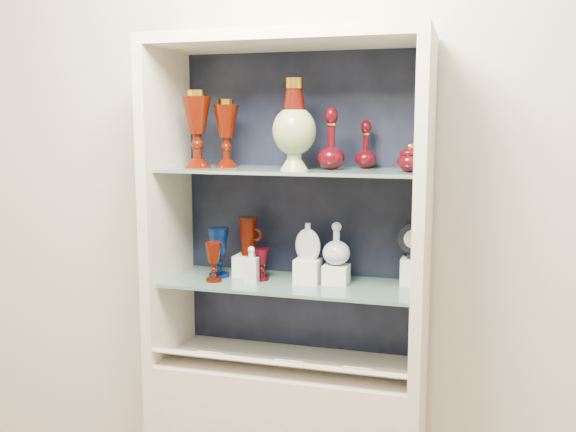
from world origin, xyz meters
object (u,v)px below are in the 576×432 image
(enamel_urn, at_px, (294,124))
(cobalt_goblet, at_px, (219,252))
(ruby_decanter_b, at_px, (366,143))
(clear_square_bottle, at_px, (251,265))
(ruby_goblet_tall, at_px, (214,262))
(ruby_pitcher, at_px, (248,236))
(cameo_medallion, at_px, (413,240))
(lidded_bowl, at_px, (410,157))
(pedestal_lamp_right, at_px, (226,134))
(ruby_decanter_a, at_px, (331,135))
(ruby_goblet_small, at_px, (261,264))
(flat_flask, at_px, (308,241))
(clear_round_decanter, at_px, (336,245))
(pedestal_lamp_left, at_px, (197,129))

(enamel_urn, height_order, cobalt_goblet, enamel_urn)
(ruby_decanter_b, relative_size, clear_square_bottle, 1.33)
(ruby_goblet_tall, bearing_deg, ruby_pitcher, 53.23)
(ruby_pitcher, relative_size, cameo_medallion, 1.13)
(lidded_bowl, bearing_deg, enamel_urn, -179.24)
(pedestal_lamp_right, height_order, ruby_decanter_a, pedestal_lamp_right)
(ruby_goblet_small, bearing_deg, enamel_urn, -19.52)
(ruby_decanter_a, xyz_separation_m, cobalt_goblet, (-0.44, 0.02, -0.45))
(flat_flask, bearing_deg, clear_round_decanter, 18.07)
(ruby_decanter_b, height_order, ruby_goblet_small, ruby_decanter_b)
(ruby_decanter_a, height_order, ruby_pitcher, ruby_decanter_a)
(clear_round_decanter, height_order, cameo_medallion, cameo_medallion)
(clear_round_decanter, bearing_deg, clear_square_bottle, -165.12)
(enamel_urn, xyz_separation_m, ruby_goblet_small, (-0.14, 0.05, -0.52))
(enamel_urn, xyz_separation_m, ruby_goblet_tall, (-0.30, -0.02, -0.50))
(pedestal_lamp_right, relative_size, cameo_medallion, 1.90)
(pedestal_lamp_left, relative_size, pedestal_lamp_right, 1.13)
(ruby_decanter_b, height_order, lidded_bowl, ruby_decanter_b)
(ruby_pitcher, relative_size, clear_square_bottle, 1.07)
(pedestal_lamp_right, xyz_separation_m, ruby_pitcher, (0.06, 0.05, -0.39))
(pedestal_lamp_right, distance_m, flat_flask, 0.50)
(cameo_medallion, bearing_deg, clear_square_bottle, -175.25)
(clear_square_bottle, height_order, cameo_medallion, cameo_medallion)
(ruby_decanter_a, relative_size, clear_square_bottle, 1.77)
(clear_square_bottle, bearing_deg, ruby_goblet_tall, -176.39)
(ruby_pitcher, bearing_deg, ruby_goblet_small, -27.74)
(lidded_bowl, relative_size, clear_square_bottle, 0.71)
(lidded_bowl, xyz_separation_m, clear_round_decanter, (-0.26, 0.07, -0.32))
(cameo_medallion, bearing_deg, flat_flask, -177.57)
(lidded_bowl, relative_size, ruby_pitcher, 0.67)
(pedestal_lamp_left, distance_m, ruby_goblet_tall, 0.49)
(cobalt_goblet, xyz_separation_m, cameo_medallion, (0.72, 0.07, 0.07))
(pedestal_lamp_right, relative_size, ruby_decanter_b, 1.36)
(enamel_urn, height_order, ruby_decanter_b, enamel_urn)
(pedestal_lamp_left, bearing_deg, enamel_urn, -1.73)
(ruby_decanter_a, height_order, cobalt_goblet, ruby_decanter_a)
(pedestal_lamp_right, bearing_deg, cobalt_goblet, 174.68)
(ruby_decanter_b, relative_size, lidded_bowl, 1.86)
(clear_round_decanter, bearing_deg, cameo_medallion, 11.76)
(flat_flask, xyz_separation_m, clear_round_decanter, (0.10, 0.02, -0.01))
(pedestal_lamp_right, distance_m, ruby_pitcher, 0.40)
(ruby_goblet_small, bearing_deg, lidded_bowl, -4.69)
(enamel_urn, relative_size, ruby_decanter_b, 1.73)
(ruby_goblet_small, bearing_deg, clear_round_decanter, 4.34)
(cobalt_goblet, relative_size, ruby_pitcher, 1.27)
(ruby_pitcher, height_order, flat_flask, same)
(clear_square_bottle, relative_size, cameo_medallion, 1.05)
(pedestal_lamp_left, bearing_deg, clear_square_bottle, -5.29)
(ruby_goblet_small, height_order, clear_square_bottle, clear_square_bottle)
(pedestal_lamp_left, xyz_separation_m, clear_square_bottle, (0.21, -0.02, -0.49))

